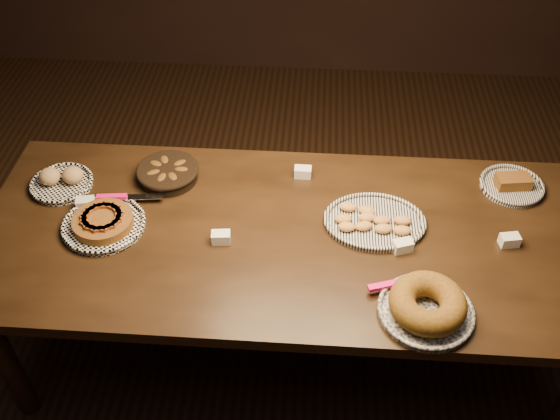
# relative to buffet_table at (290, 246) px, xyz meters

# --- Properties ---
(ground) EXTENTS (5.00, 5.00, 0.00)m
(ground) POSITION_rel_buffet_table_xyz_m (0.00, 0.00, -0.68)
(ground) COLOR black
(ground) RESTS_ON ground
(buffet_table) EXTENTS (2.40, 1.00, 0.75)m
(buffet_table) POSITION_rel_buffet_table_xyz_m (0.00, 0.00, 0.00)
(buffet_table) COLOR black
(buffet_table) RESTS_ON ground
(apple_tart_plate) EXTENTS (0.36, 0.34, 0.06)m
(apple_tart_plate) POSITION_rel_buffet_table_xyz_m (-0.71, -0.02, 0.10)
(apple_tart_plate) COLOR white
(apple_tart_plate) RESTS_ON buffet_table
(madeleine_platter) EXTENTS (0.39, 0.32, 0.04)m
(madeleine_platter) POSITION_rel_buffet_table_xyz_m (0.32, 0.07, 0.09)
(madeleine_platter) COLOR black
(madeleine_platter) RESTS_ON buffet_table
(bundt_cake_plate) EXTENTS (0.36, 0.34, 0.10)m
(bundt_cake_plate) POSITION_rel_buffet_table_xyz_m (0.47, -0.35, 0.12)
(bundt_cake_plate) COLOR black
(bundt_cake_plate) RESTS_ON buffet_table
(croissant_basket) EXTENTS (0.26, 0.26, 0.06)m
(croissant_basket) POSITION_rel_buffet_table_xyz_m (-0.52, 0.28, 0.11)
(croissant_basket) COLOR black
(croissant_basket) RESTS_ON buffet_table
(bread_roll_plate) EXTENTS (0.26, 0.26, 0.08)m
(bread_roll_plate) POSITION_rel_buffet_table_xyz_m (-0.95, 0.21, 0.10)
(bread_roll_plate) COLOR white
(bread_roll_plate) RESTS_ON buffet_table
(loaf_plate) EXTENTS (0.26, 0.26, 0.06)m
(loaf_plate) POSITION_rel_buffet_table_xyz_m (0.89, 0.32, 0.09)
(loaf_plate) COLOR black
(loaf_plate) RESTS_ON buffet_table
(tent_cards) EXTENTS (1.71, 0.46, 0.04)m
(tent_cards) POSITION_rel_buffet_table_xyz_m (0.04, 0.06, 0.10)
(tent_cards) COLOR white
(tent_cards) RESTS_ON buffet_table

